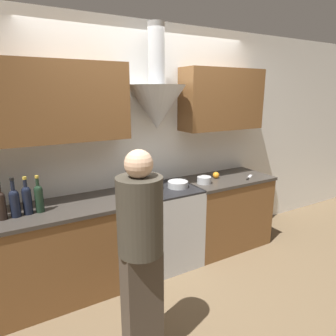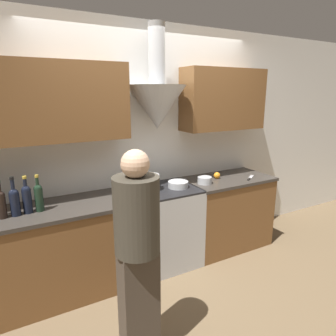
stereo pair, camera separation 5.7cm
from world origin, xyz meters
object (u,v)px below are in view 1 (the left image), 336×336
at_px(wine_bottle_5, 15,201).
at_px(person_foreground_left, 141,250).
at_px(wine_bottle_4, 1,204).
at_px(wine_bottle_6, 27,199).
at_px(stove_range, 163,226).
at_px(orange_fruit, 216,175).
at_px(stock_pot, 148,182).
at_px(mixing_bowl, 178,184).
at_px(saucepan, 204,180).
at_px(wine_bottle_7, 39,197).

height_order(wine_bottle_5, person_foreground_left, person_foreground_left).
bearing_deg(wine_bottle_4, wine_bottle_6, 5.93).
distance_m(wine_bottle_6, person_foreground_left, 1.16).
bearing_deg(stove_range, orange_fruit, 2.48).
height_order(orange_fruit, person_foreground_left, person_foreground_left).
bearing_deg(wine_bottle_5, stock_pot, 3.59).
height_order(stove_range, wine_bottle_6, wine_bottle_6).
relative_size(stove_range, wine_bottle_6, 2.70).
height_order(stock_pot, mixing_bowl, stock_pot).
bearing_deg(stove_range, stock_pot, 165.69).
height_order(wine_bottle_4, mixing_bowl, wine_bottle_4).
xyz_separation_m(wine_bottle_6, orange_fruit, (2.07, 0.06, -0.10)).
xyz_separation_m(wine_bottle_6, person_foreground_left, (0.59, -0.98, -0.16)).
bearing_deg(person_foreground_left, saucepan, 37.62).
bearing_deg(wine_bottle_7, saucepan, -1.16).
height_order(wine_bottle_4, wine_bottle_6, wine_bottle_6).
distance_m(wine_bottle_5, person_foreground_left, 1.20).
relative_size(stove_range, stock_pot, 3.65).
bearing_deg(wine_bottle_6, saucepan, -1.15).
bearing_deg(wine_bottle_7, person_foreground_left, -63.27).
bearing_deg(mixing_bowl, wine_bottle_7, 179.55).
distance_m(wine_bottle_4, mixing_bowl, 1.68).
distance_m(wine_bottle_4, wine_bottle_7, 0.28).
bearing_deg(wine_bottle_7, wine_bottle_5, -176.89).
height_order(wine_bottle_7, orange_fruit, wine_bottle_7).
bearing_deg(orange_fruit, wine_bottle_7, -178.25).
height_order(wine_bottle_6, saucepan, wine_bottle_6).
height_order(stove_range, wine_bottle_4, wine_bottle_4).
height_order(mixing_bowl, person_foreground_left, person_foreground_left).
xyz_separation_m(wine_bottle_7, orange_fruit, (1.97, 0.06, -0.10)).
relative_size(wine_bottle_7, orange_fruit, 4.23).
xyz_separation_m(wine_bottle_4, stock_pot, (1.35, 0.09, -0.05)).
relative_size(wine_bottle_5, saucepan, 2.10).
relative_size(wine_bottle_4, stock_pot, 1.34).
bearing_deg(mixing_bowl, wine_bottle_6, 179.52).
distance_m(stove_range, wine_bottle_5, 1.53).
bearing_deg(stock_pot, saucepan, -9.02).
xyz_separation_m(stove_range, person_foreground_left, (-0.74, -1.01, 0.41)).
height_order(wine_bottle_4, person_foreground_left, person_foreground_left).
distance_m(wine_bottle_6, saucepan, 1.82).
height_order(wine_bottle_5, wine_bottle_7, wine_bottle_5).
bearing_deg(wine_bottle_6, mixing_bowl, -0.48).
xyz_separation_m(stove_range, saucepan, (0.49, -0.06, 0.48)).
bearing_deg(wine_bottle_4, orange_fruit, 1.99).
height_order(stove_range, mixing_bowl, mixing_bowl).
bearing_deg(wine_bottle_6, wine_bottle_4, -174.07).
distance_m(mixing_bowl, orange_fruit, 0.59).
distance_m(stove_range, saucepan, 0.69).
xyz_separation_m(mixing_bowl, orange_fruit, (0.58, 0.07, 0.00)).
bearing_deg(stock_pot, wine_bottle_4, -176.32).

